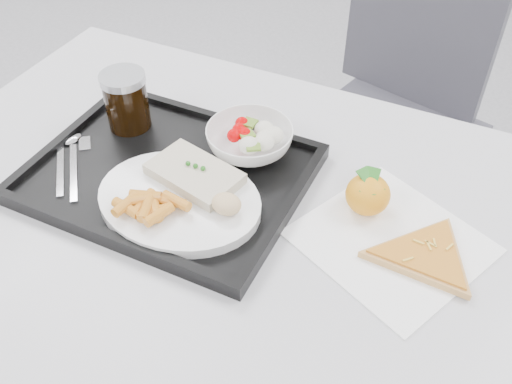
{
  "coord_description": "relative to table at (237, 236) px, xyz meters",
  "views": [
    {
      "loc": [
        0.31,
        -0.28,
        1.41
      ],
      "look_at": [
        0.02,
        0.33,
        0.77
      ],
      "focal_mm": 40.0,
      "sensor_mm": 36.0,
      "label": 1
    }
  ],
  "objects": [
    {
      "name": "pizza_slice",
      "position": [
        0.3,
        0.02,
        0.08
      ],
      "size": [
        0.26,
        0.26,
        0.02
      ],
      "color": "tan",
      "rests_on": "napkin"
    },
    {
      "name": "carrot_pile",
      "position": [
        -0.1,
        -0.09,
        0.11
      ],
      "size": [
        0.12,
        0.08,
        0.02
      ],
      "color": "orange",
      "rests_on": "dinner_plate"
    },
    {
      "name": "fish_fillet",
      "position": [
        -0.08,
        0.0,
        0.11
      ],
      "size": [
        0.16,
        0.12,
        0.03
      ],
      "color": "beige",
      "rests_on": "dinner_plate"
    },
    {
      "name": "table",
      "position": [
        0.0,
        0.0,
        0.0
      ],
      "size": [
        1.2,
        0.8,
        0.75
      ],
      "color": "#AEAEB1",
      "rests_on": "ground"
    },
    {
      "name": "tangerine",
      "position": [
        0.19,
        0.09,
        0.1
      ],
      "size": [
        0.09,
        0.09,
        0.07
      ],
      "color": "orange",
      "rests_on": "napkin"
    },
    {
      "name": "dinner_plate",
      "position": [
        -0.08,
        -0.05,
        0.09
      ],
      "size": [
        0.27,
        0.27,
        0.02
      ],
      "color": "white",
      "rests_on": "tray"
    },
    {
      "name": "tray",
      "position": [
        -0.14,
        0.01,
        0.08
      ],
      "size": [
        0.45,
        0.35,
        0.03
      ],
      "color": "black",
      "rests_on": "table"
    },
    {
      "name": "napkin",
      "position": [
        0.25,
        0.04,
        0.07
      ],
      "size": [
        0.33,
        0.32,
        0.0
      ],
      "color": "white",
      "rests_on": "table"
    },
    {
      "name": "salad_contents",
      "position": [
        -0.02,
        0.13,
        0.12
      ],
      "size": [
        0.09,
        0.09,
        0.03
      ],
      "color": "#C90002",
      "rests_on": "salad_bowl"
    },
    {
      "name": "cutlery",
      "position": [
        -0.31,
        -0.03,
        0.08
      ],
      "size": [
        0.13,
        0.16,
        0.01
      ],
      "color": "silver",
      "rests_on": "tray"
    },
    {
      "name": "salad_bowl",
      "position": [
        -0.04,
        0.13,
        0.11
      ],
      "size": [
        0.15,
        0.15,
        0.05
      ],
      "color": "white",
      "rests_on": "tray"
    },
    {
      "name": "chair",
      "position": [
        0.1,
        0.76,
        -0.15
      ],
      "size": [
        0.51,
        0.51,
        0.93
      ],
      "color": "#3E3D45",
      "rests_on": "ground"
    },
    {
      "name": "cola_glass",
      "position": [
        -0.27,
        0.1,
        0.14
      ],
      "size": [
        0.08,
        0.08,
        0.11
      ],
      "color": "black",
      "rests_on": "tray"
    },
    {
      "name": "bread_roll",
      "position": [
        0.01,
        -0.04,
        0.12
      ],
      "size": [
        0.06,
        0.05,
        0.03
      ],
      "color": "#F1DB8E",
      "rests_on": "dinner_plate"
    }
  ]
}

